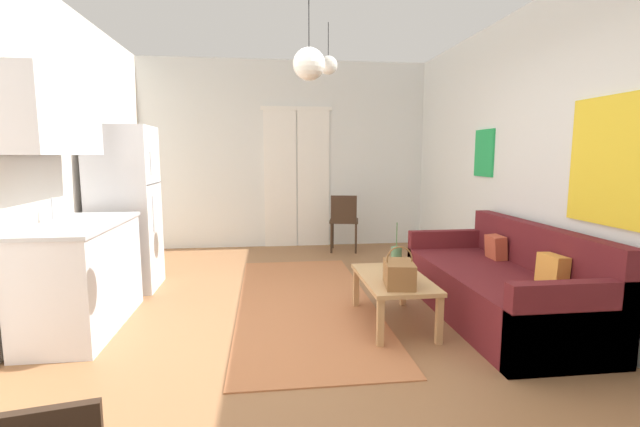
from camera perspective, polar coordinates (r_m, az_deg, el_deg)
name	(u,v)px	position (r m, az deg, el deg)	size (l,w,h in m)	color
ground_plane	(310,345)	(3.62, -1.37, -16.75)	(4.98, 7.80, 0.10)	#8E603D
wall_back	(286,156)	(6.93, -4.38, 7.48)	(4.58, 0.13, 2.88)	silver
wall_right	(584,156)	(4.16, 31.11, 6.44)	(0.12, 7.40, 2.88)	silver
area_rug	(305,302)	(4.41, -1.94, -11.40)	(1.29, 3.22, 0.01)	#B26B42
couch	(504,288)	(4.25, 22.81, -8.96)	(0.92, 2.07, 0.83)	#5B191E
coffee_table	(394,283)	(3.84, 9.56, -8.89)	(0.54, 0.97, 0.41)	tan
bamboo_vase	(396,259)	(3.99, 9.90, -5.81)	(0.10, 0.10, 0.44)	#47704C
handbag	(399,273)	(3.55, 10.26, -7.69)	(0.27, 0.37, 0.32)	brown
refrigerator	(125,209)	(5.12, -24.05, 0.57)	(0.65, 0.61, 1.75)	white
kitchen_counter	(75,236)	(4.11, -29.25, -2.55)	(0.61, 1.32, 2.07)	silver
accent_chair	(344,219)	(6.52, 3.14, -0.71)	(0.49, 0.48, 0.86)	#382619
pendant_lamp_near	(309,64)	(3.33, -1.42, 18.90)	(0.23, 0.23, 0.90)	black
pendant_lamp_far	(328,65)	(5.09, 1.08, 18.75)	(0.20, 0.20, 0.55)	black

